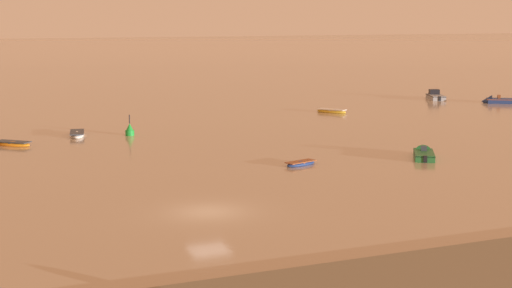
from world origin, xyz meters
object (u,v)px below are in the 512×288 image
motorboat_moored_0 (498,101)px  rowboat_moored_5 (13,144)px  motorboat_moored_2 (434,97)px  rowboat_moored_3 (301,164)px  channel_buoy (130,131)px  motorboat_moored_3 (423,155)px  rowboat_moored_7 (77,134)px  rowboat_moored_4 (332,111)px

motorboat_moored_0 → rowboat_moored_5: bearing=41.4°
motorboat_moored_2 → rowboat_moored_3: motorboat_moored_2 is taller
motorboat_moored_2 → channel_buoy: channel_buoy is taller
motorboat_moored_2 → motorboat_moored_3: bearing=165.3°
motorboat_moored_3 → rowboat_moored_5: bearing=90.3°
motorboat_moored_0 → motorboat_moored_3: size_ratio=1.16×
motorboat_moored_2 → rowboat_moored_5: size_ratio=1.59×
rowboat_moored_3 → channel_buoy: (-9.33, 20.78, 0.33)m
motorboat_moored_2 → rowboat_moored_7: (-54.62, -15.41, -0.13)m
rowboat_moored_7 → motorboat_moored_3: size_ratio=0.91×
motorboat_moored_2 → rowboat_moored_7: bearing=127.9°
motorboat_moored_2 → motorboat_moored_3: size_ratio=1.20×
rowboat_moored_5 → motorboat_moored_3: 37.83m
motorboat_moored_0 → rowboat_moored_7: 59.92m
rowboat_moored_7 → rowboat_moored_5: bearing=128.0°
rowboat_moored_7 → rowboat_moored_4: bearing=-68.1°
motorboat_moored_0 → motorboat_moored_2: bearing=-26.9°
motorboat_moored_2 → rowboat_moored_4: 23.35m
rowboat_moored_7 → channel_buoy: (5.07, -1.53, 0.28)m
channel_buoy → motorboat_moored_2: bearing=18.9°
rowboat_moored_7 → rowboat_moored_3: bearing=-137.0°
motorboat_moored_3 → motorboat_moored_2: bearing=-5.1°
motorboat_moored_0 → rowboat_moored_5: (-65.99, -10.73, -0.09)m
motorboat_moored_2 → channel_buoy: size_ratio=2.48×
rowboat_moored_4 → channel_buoy: bearing=-109.8°
rowboat_moored_5 → motorboat_moored_3: (32.30, -19.70, 0.06)m
rowboat_moored_4 → channel_buoy: (-27.81, -8.41, 0.29)m
motorboat_moored_3 → channel_buoy: channel_buoy is taller
rowboat_moored_7 → channel_buoy: bearing=-96.7°
motorboat_moored_0 → motorboat_moored_3: (-33.69, -30.43, -0.03)m
motorboat_moored_0 → rowboat_moored_4: motorboat_moored_0 is taller
motorboat_moored_0 → rowboat_moored_3: (-45.07, -29.61, -0.12)m
rowboat_moored_7 → motorboat_moored_3: 34.64m
motorboat_moored_0 → motorboat_moored_2: 9.46m
rowboat_moored_3 → motorboat_moored_2: bearing=26.0°
motorboat_moored_0 → rowboat_moored_3: bearing=65.5°
rowboat_moored_5 → motorboat_moored_3: motorboat_moored_3 is taller
rowboat_moored_4 → motorboat_moored_2: bearing=74.8°
rowboat_moored_5 → rowboat_moored_4: bearing=-123.2°
rowboat_moored_5 → channel_buoy: 11.75m
rowboat_moored_3 → motorboat_moored_0: bearing=16.1°
rowboat_moored_5 → rowboat_moored_7: (6.52, 3.44, 0.02)m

